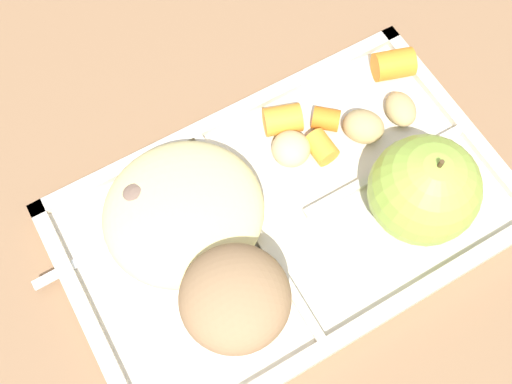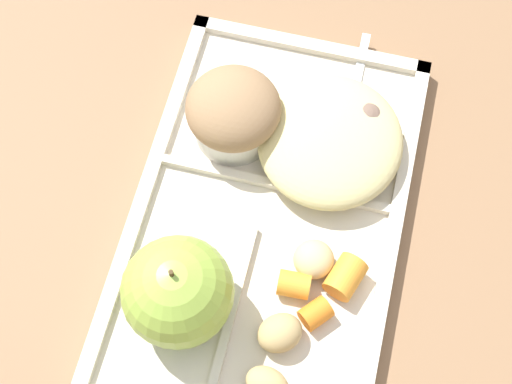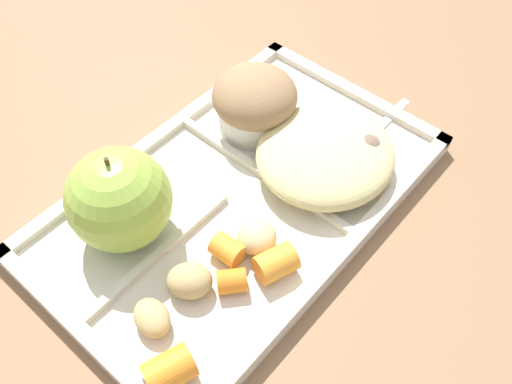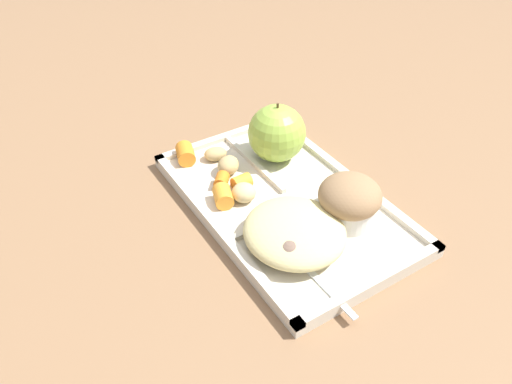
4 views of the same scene
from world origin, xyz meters
name	(u,v)px [view 4 (image 4 of 4)]	position (x,y,z in m)	size (l,w,h in m)	color
ground	(284,207)	(0.00, 0.00, 0.00)	(6.00, 6.00, 0.00)	#846042
lunch_tray	(284,203)	(0.00, 0.00, 0.01)	(0.37, 0.23, 0.02)	beige
green_apple	(277,133)	(-0.09, 0.05, 0.06)	(0.09, 0.09, 0.09)	#93B742
bran_muffin	(349,200)	(0.08, 0.05, 0.04)	(0.08, 0.08, 0.07)	silver
carrot_slice_large	(222,181)	(-0.08, -0.06, 0.02)	(0.02, 0.02, 0.02)	orange
carrot_slice_near_corner	(242,182)	(-0.06, -0.04, 0.02)	(0.02, 0.02, 0.03)	orange
carrot_slice_edge	(223,196)	(-0.04, -0.08, 0.03)	(0.03, 0.03, 0.03)	orange
carrot_slice_tilted	(186,154)	(-0.16, -0.07, 0.03)	(0.03, 0.03, 0.04)	orange
potato_chunk_golden	(228,165)	(-0.10, -0.03, 0.03)	(0.04, 0.03, 0.03)	tan
potato_chunk_corner	(215,154)	(-0.14, -0.03, 0.02)	(0.03, 0.04, 0.02)	tan
potato_chunk_browned	(244,193)	(-0.03, -0.05, 0.03)	(0.03, 0.03, 0.03)	tan
egg_noodle_pile	(294,232)	(0.08, -0.04, 0.03)	(0.13, 0.13, 0.04)	#D6C684
meatball_center	(290,254)	(0.10, -0.06, 0.03)	(0.04, 0.04, 0.04)	#755B4C
meatball_side	(307,257)	(0.11, -0.05, 0.03)	(0.03, 0.03, 0.03)	#755B4C
meatball_back	(295,218)	(0.05, -0.02, 0.03)	(0.03, 0.03, 0.03)	brown
plastic_fork	(306,268)	(0.12, -0.05, 0.01)	(0.16, 0.02, 0.00)	white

